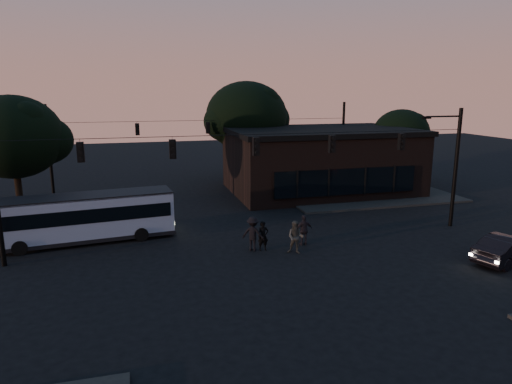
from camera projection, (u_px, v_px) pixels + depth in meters
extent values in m
plane|color=black|center=(278.00, 269.00, 22.28)|extent=(120.00, 120.00, 0.00)
cube|color=black|center=(361.00, 193.00, 38.54)|extent=(14.00, 10.00, 0.15)
cube|color=black|center=(25.00, 214.00, 31.84)|extent=(14.00, 10.00, 0.15)
cube|color=black|center=(320.00, 163.00, 39.13)|extent=(15.00, 10.00, 5.00)
cube|color=black|center=(321.00, 131.00, 38.54)|extent=(15.40, 10.40, 0.40)
cube|color=black|center=(347.00, 182.00, 34.46)|extent=(11.50, 0.18, 2.00)
cylinder|color=black|center=(247.00, 161.00, 43.59)|extent=(0.44, 0.44, 4.00)
ellipsoid|color=black|center=(246.00, 116.00, 42.68)|extent=(7.60, 7.60, 6.46)
cylinder|color=black|center=(399.00, 166.00, 43.55)|extent=(0.44, 0.44, 3.00)
ellipsoid|color=black|center=(401.00, 133.00, 42.86)|extent=(5.20, 5.20, 4.42)
cylinder|color=black|center=(19.00, 193.00, 30.52)|extent=(0.44, 0.44, 3.60)
ellipsoid|color=black|center=(13.00, 137.00, 29.70)|extent=(6.40, 6.40, 5.44)
cylinder|color=black|center=(456.00, 169.00, 28.59)|extent=(0.24, 0.24, 7.50)
cylinder|color=black|center=(256.00, 134.00, 24.70)|extent=(26.00, 0.03, 0.03)
cube|color=black|center=(81.00, 152.00, 22.52)|extent=(0.34, 0.30, 1.00)
cube|color=black|center=(173.00, 149.00, 23.68)|extent=(0.34, 0.30, 1.00)
cube|color=black|center=(256.00, 146.00, 24.84)|extent=(0.34, 0.30, 1.00)
cube|color=black|center=(332.00, 144.00, 26.01)|extent=(0.34, 0.30, 1.00)
cube|color=black|center=(401.00, 142.00, 27.17)|extent=(0.34, 0.30, 1.00)
cylinder|color=black|center=(49.00, 151.00, 36.95)|extent=(0.24, 0.24, 7.50)
cylinder|color=black|center=(343.00, 142.00, 43.65)|extent=(0.24, 0.24, 7.50)
cylinder|color=black|center=(208.00, 120.00, 39.81)|extent=(26.00, 0.03, 0.03)
cube|color=black|center=(137.00, 129.00, 38.41)|extent=(0.34, 0.30, 1.00)
cube|color=black|center=(208.00, 128.00, 39.95)|extent=(0.34, 0.30, 1.00)
cube|color=black|center=(273.00, 126.00, 41.50)|extent=(0.34, 0.30, 1.00)
cube|color=#858EA9|center=(86.00, 216.00, 26.01)|extent=(9.90, 3.30, 2.29)
cube|color=black|center=(85.00, 212.00, 25.97)|extent=(9.52, 3.29, 0.79)
cube|color=black|center=(84.00, 196.00, 25.77)|extent=(9.90, 3.30, 0.13)
cube|color=black|center=(87.00, 236.00, 26.28)|extent=(10.00, 3.37, 0.22)
cylinder|color=black|center=(20.00, 248.00, 24.03)|extent=(0.81, 0.31, 0.79)
cylinder|color=black|center=(23.00, 236.00, 26.03)|extent=(0.81, 0.31, 0.79)
cylinder|color=black|center=(142.00, 235.00, 26.32)|extent=(0.81, 0.31, 0.79)
cylinder|color=black|center=(136.00, 224.00, 28.32)|extent=(0.81, 0.31, 0.79)
imported|color=black|center=(508.00, 248.00, 23.05)|extent=(4.59, 2.81, 1.43)
imported|color=black|center=(263.00, 236.00, 24.71)|extent=(0.61, 0.41, 1.63)
imported|color=#33342F|center=(296.00, 237.00, 24.26)|extent=(1.09, 1.02, 1.79)
imported|color=black|center=(304.00, 230.00, 25.57)|extent=(1.03, 0.43, 1.75)
imported|color=black|center=(253.00, 234.00, 24.69)|extent=(1.41, 1.22, 1.89)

